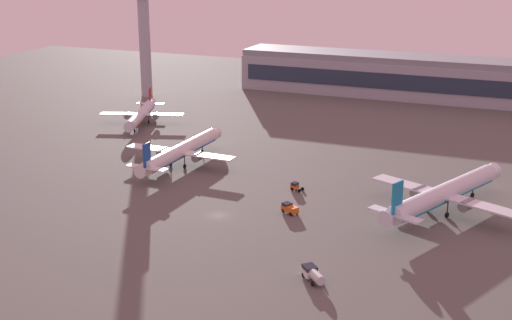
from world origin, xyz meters
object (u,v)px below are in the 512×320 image
at_px(control_tower, 144,28).
at_px(airplane_taxiway_distant, 141,114).
at_px(airplane_terminal_side, 181,151).
at_px(fuel_truck, 313,274).
at_px(baggage_tractor, 290,208).
at_px(airplane_mid_apron, 444,194).
at_px(pushback_tug, 295,186).

distance_m(control_tower, airplane_taxiway_distant, 51.60).
distance_m(airplane_terminal_side, fuel_truck, 76.43).
bearing_deg(baggage_tractor, airplane_terminal_side, 89.87).
bearing_deg(airplane_mid_apron, airplane_taxiway_distant, -179.49).
bearing_deg(pushback_tug, control_tower, 60.72).
xyz_separation_m(control_tower, airplane_taxiway_distant, (21.87, -40.27, -23.71)).
height_order(airplane_mid_apron, fuel_truck, airplane_mid_apron).
distance_m(airplane_terminal_side, baggage_tractor, 46.17).
bearing_deg(airplane_mid_apron, fuel_truck, -88.34).
relative_size(airplane_terminal_side, airplane_taxiway_distant, 1.18).
bearing_deg(pushback_tug, airplane_mid_apron, -79.19).
height_order(airplane_mid_apron, pushback_tug, airplane_mid_apron).
relative_size(control_tower, airplane_mid_apron, 1.07).
bearing_deg(airplane_mid_apron, baggage_tractor, -133.76).
relative_size(baggage_tractor, fuel_truck, 0.76).
height_order(airplane_mid_apron, airplane_taxiway_distant, airplane_mid_apron).
relative_size(control_tower, airplane_taxiway_distant, 1.34).
bearing_deg(fuel_truck, baggage_tractor, 73.26).
height_order(control_tower, airplane_taxiway_distant, control_tower).
distance_m(airplane_mid_apron, airplane_terminal_side, 73.05).
height_order(airplane_terminal_side, fuel_truck, airplane_terminal_side).
height_order(airplane_taxiway_distant, baggage_tractor, airplane_taxiway_distant).
bearing_deg(fuel_truck, airplane_terminal_side, 92.75).
distance_m(airplane_taxiway_distant, fuel_truck, 125.49).
bearing_deg(airplane_mid_apron, airplane_terminal_side, -163.86).
relative_size(airplane_taxiway_distant, pushback_tug, 10.52).
xyz_separation_m(fuel_truck, pushback_tug, (-19.22, 45.11, -0.30)).
height_order(fuel_truck, pushback_tug, fuel_truck).
bearing_deg(control_tower, baggage_tractor, -45.63).
height_order(airplane_mid_apron, baggage_tractor, airplane_mid_apron).
bearing_deg(airplane_terminal_side, airplane_taxiway_distant, 135.89).
bearing_deg(fuel_truck, control_tower, 87.22).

